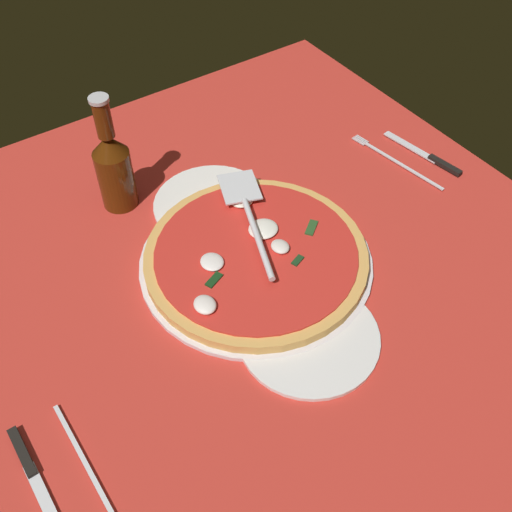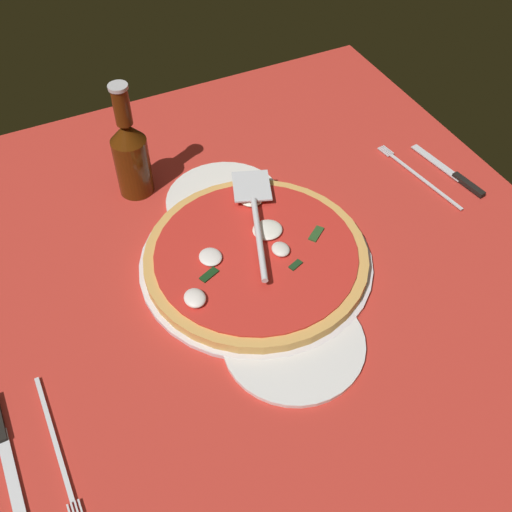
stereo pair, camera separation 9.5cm
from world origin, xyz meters
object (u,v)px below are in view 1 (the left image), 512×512
dinner_plate_left (212,205)px  place_setting_near (62,477)px  beer_bottle (114,167)px  pizza (256,256)px  dinner_plate_right (307,338)px  pizza_server (249,214)px  place_setting_far (413,161)px

dinner_plate_left → place_setting_near: size_ratio=0.89×
dinner_plate_left → beer_bottle: (-9.67, -12.66, 7.76)cm
pizza → beer_bottle: bearing=-155.6°
dinner_plate_right → beer_bottle: (-41.18, -9.26, 7.76)cm
dinner_plate_left → dinner_plate_right: same height
pizza → place_setting_near: 41.82cm
place_setting_near → beer_bottle: size_ratio=1.05×
beer_bottle → pizza_server: bearing=37.6°
beer_bottle → dinner_plate_left: bearing=52.6°
place_setting_near → place_setting_far: 80.19cm
pizza → beer_bottle: 28.18cm
dinner_plate_right → place_setting_far: (-20.57, 40.93, -0.14)cm
pizza_server → beer_bottle: 23.88cm
dinner_plate_left → place_setting_near: bearing=-52.6°
dinner_plate_left → place_setting_near: (30.68, -40.18, -0.15)cm
pizza_server → beer_bottle: beer_bottle is taller
place_setting_far → beer_bottle: bearing=59.7°
pizza_server → place_setting_far: 36.10cm
place_setting_far → beer_bottle: (-20.60, -50.20, 7.90)cm
pizza → pizza_server: (-6.34, 3.04, 2.52)cm
dinner_plate_right → place_setting_far: 45.81cm
dinner_plate_right → place_setting_near: size_ratio=0.90×
pizza_server → place_setting_far: (1.91, 35.80, -4.22)cm
dinner_plate_left → pizza: 15.49cm
dinner_plate_right → pizza_server: 23.42cm
dinner_plate_right → place_setting_near: 36.79cm
pizza → place_setting_far: (-4.42, 38.84, -1.69)cm
dinner_plate_left → beer_bottle: beer_bottle is taller
dinner_plate_left → place_setting_far: place_setting_far is taller
place_setting_near → place_setting_far: bearing=103.6°
pizza → place_setting_near: pizza is taller
pizza → place_setting_far: bearing=96.5°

